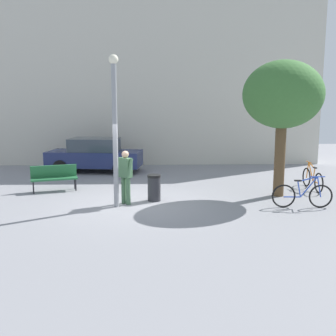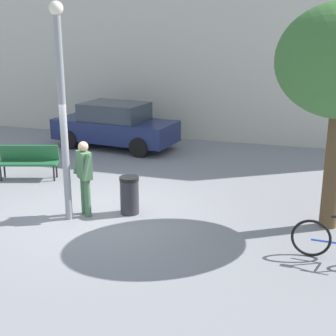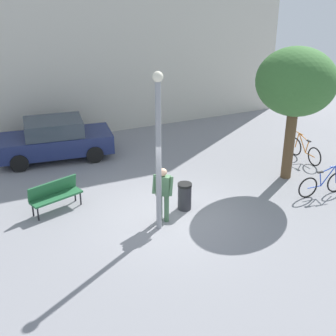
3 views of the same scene
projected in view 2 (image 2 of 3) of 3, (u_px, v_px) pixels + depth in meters
ground_plane at (98, 214)px, 10.46m from camera, size 36.00×36.00×0.00m
building_facade at (197, 22)px, 17.30m from camera, size 18.21×2.00×8.38m
lamppost at (62, 103)px, 9.52m from camera, size 0.28×0.28×4.48m
person_by_lamppost at (84, 173)px, 10.16m from camera, size 0.60×0.56×1.67m
park_bench at (29, 159)px, 12.85m from camera, size 1.67×0.94×0.92m
parked_car_navy at (115, 125)px, 16.15m from camera, size 4.38×2.22×1.55m
trash_bin at (129, 195)px, 10.42m from camera, size 0.43×0.43×0.85m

